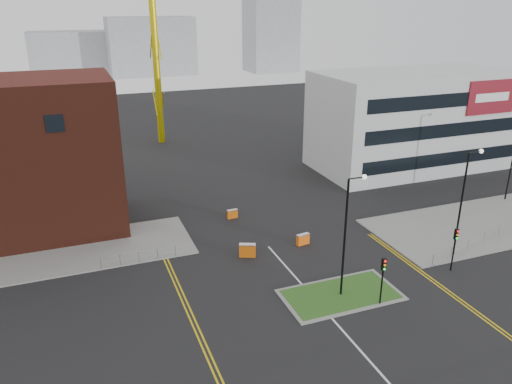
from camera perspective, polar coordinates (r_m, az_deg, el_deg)
ground at (r=31.43m, az=14.03°, el=-19.47°), size 200.00×200.00×0.00m
pavement_left at (r=45.89m, az=-25.17°, el=-7.04°), size 28.00×8.00×0.12m
pavement_right at (r=53.44m, az=25.19°, el=-3.12°), size 24.00×10.00×0.12m
island_kerb at (r=37.65m, az=9.65°, el=-11.49°), size 8.60×4.60×0.08m
grass_island at (r=37.64m, az=9.65°, el=-11.47°), size 8.00×4.00×0.12m
office_block at (r=66.89m, az=17.58°, el=7.88°), size 25.00×12.20×12.00m
streetlamp_island at (r=35.20m, az=10.49°, el=-4.01°), size 1.46×0.36×9.18m
streetlamp_right_near at (r=43.67m, az=22.74°, el=-0.33°), size 1.46×0.36×9.18m
traffic_light_island at (r=35.91m, az=14.32°, el=-8.91°), size 0.28×0.33×3.65m
traffic_light_right at (r=41.97m, az=21.82°, el=-5.29°), size 0.28×0.33×3.65m
railing_left at (r=41.92m, az=-13.25°, el=-7.08°), size 6.05×0.05×1.10m
railing_right at (r=50.60m, az=26.09°, el=-3.70°), size 19.05×5.05×1.10m
centre_line at (r=32.67m, az=11.98°, el=-17.45°), size 0.15×30.00×0.01m
yellow_left_a at (r=35.76m, az=-7.93°, el=-13.39°), size 0.12×24.00×0.01m
yellow_left_b at (r=35.81m, az=-7.45°, el=-13.30°), size 0.12×24.00×0.01m
yellow_right_a at (r=40.33m, az=20.52°, el=-10.35°), size 0.12×20.00×0.01m
yellow_right_b at (r=40.51m, az=20.85°, el=-10.24°), size 0.12×20.00×0.01m
skyline_b at (r=151.54m, az=-11.90°, el=16.00°), size 24.00×12.00×16.00m
skyline_c at (r=156.09m, az=1.72°, el=18.75°), size 14.00×12.00×28.00m
skyline_d at (r=159.76m, az=-19.06°, el=14.85°), size 30.00×12.00×12.00m
barrier_left at (r=41.98m, az=-0.99°, el=-6.61°), size 1.44×0.96×1.16m
barrier_mid at (r=44.20m, az=5.39°, el=-5.35°), size 1.22×0.56×0.99m
barrier_right at (r=49.26m, az=-2.73°, el=-2.47°), size 1.07×0.40×0.89m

